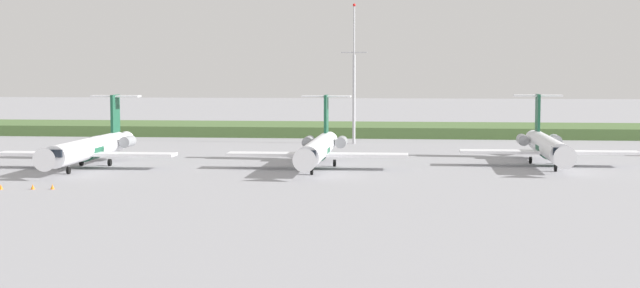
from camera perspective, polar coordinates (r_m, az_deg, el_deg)
ground_plane at (r=143.58m, az=0.80°, el=-0.56°), size 500.00×500.00×0.00m
grass_berm at (r=182.75m, az=1.86°, el=0.86°), size 320.00×20.00×1.97m
regional_jet_second at (r=127.15m, az=-13.40°, el=-0.20°), size 22.81×31.00×9.00m
regional_jet_third at (r=122.94m, az=-0.09°, el=-0.24°), size 22.81×31.00×9.00m
regional_jet_fourth at (r=129.90m, az=13.26°, el=-0.10°), size 22.81×31.00×9.00m
antenna_mast at (r=161.21m, az=2.02°, el=3.45°), size 4.40×0.50×23.32m
safety_cone_front_marker at (r=106.89m, az=-18.33°, el=-2.42°), size 0.44×0.44×0.55m
safety_cone_mid_marker at (r=106.02m, az=-16.61°, el=-2.44°), size 0.44×0.44×0.55m
safety_cone_rear_marker at (r=105.54m, az=-15.52°, el=-2.44°), size 0.44×0.44×0.55m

